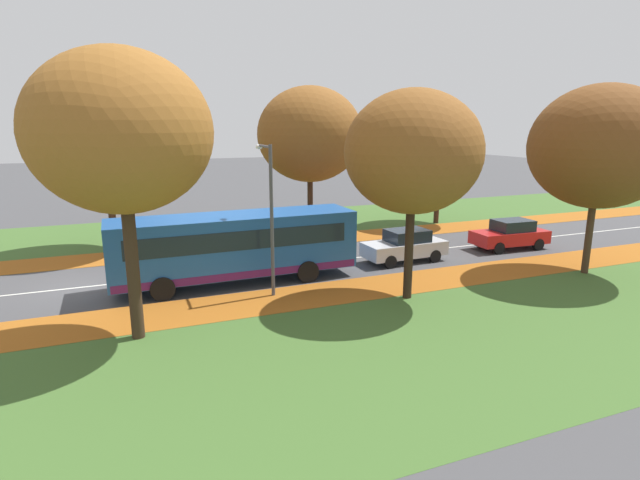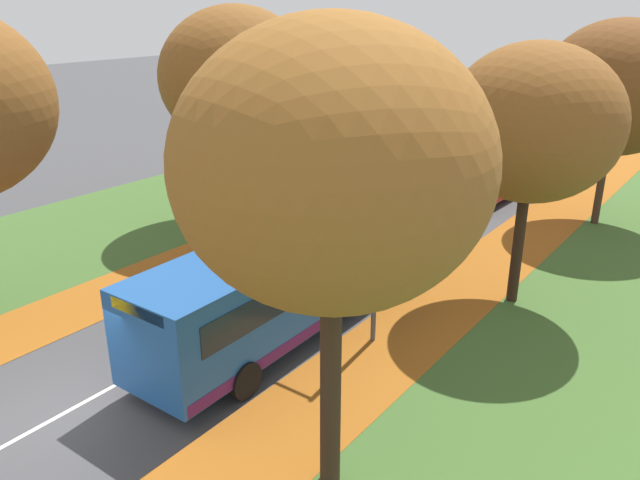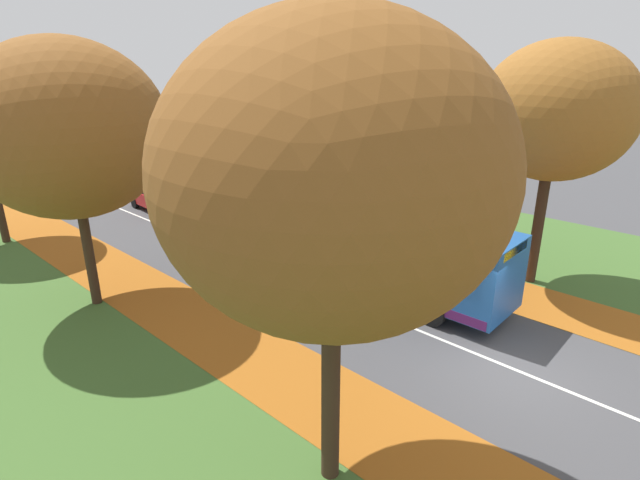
{
  "view_description": "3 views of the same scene",
  "coord_description": "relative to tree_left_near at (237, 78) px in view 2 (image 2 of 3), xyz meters",
  "views": [
    {
      "loc": [
        22.44,
        1.94,
        6.74
      ],
      "look_at": [
        1.77,
        10.22,
        1.56
      ],
      "focal_mm": 28.0,
      "sensor_mm": 36.0,
      "label": 1
    },
    {
      "loc": [
        12.13,
        -6.09,
        9.05
      ],
      "look_at": [
        1.34,
        8.34,
        2.13
      ],
      "focal_mm": 35.0,
      "sensor_mm": 36.0,
      "label": 2
    },
    {
      "loc": [
        -12.52,
        -4.08,
        8.29
      ],
      "look_at": [
        0.44,
        7.96,
        1.81
      ],
      "focal_mm": 28.0,
      "sensor_mm": 36.0,
      "label": 3
    }
  ],
  "objects": [
    {
      "name": "road_centre_line",
      "position": [
        6.2,
        7.24,
        -6.13
      ],
      "size": [
        0.12,
        80.0,
        0.01
      ],
      "primitive_type": "cube",
      "color": "silver",
      "rests_on": "ground"
    },
    {
      "name": "bus",
      "position": [
        7.92,
        -6.46,
        -4.43
      ],
      "size": [
        2.77,
        10.43,
        2.98
      ],
      "color": "#1E5199",
      "rests_on": "ground"
    },
    {
      "name": "tree_right_mid",
      "position": [
        12.56,
        8.89,
        -0.36
      ],
      "size": [
        6.03,
        6.03,
        8.49
      ],
      "color": "#422D1E",
      "rests_on": "ground"
    },
    {
      "name": "ground_plane",
      "position": [
        6.2,
        -12.76,
        -6.13
      ],
      "size": [
        160.0,
        160.0,
        0.0
      ],
      "primitive_type": "plane",
      "color": "#424244"
    },
    {
      "name": "car_silver_lead",
      "position": [
        7.71,
        2.15,
        -5.32
      ],
      "size": [
        1.92,
        4.27,
        1.62
      ],
      "color": "#B7BABF",
      "rests_on": "ground"
    },
    {
      "name": "streetlamp_right",
      "position": [
        9.87,
        -5.46,
        -2.39
      ],
      "size": [
        1.89,
        0.28,
        6.0
      ],
      "color": "#47474C",
      "rests_on": "ground"
    },
    {
      "name": "tree_right_near",
      "position": [
        12.42,
        -0.58,
        -0.41
      ],
      "size": [
        5.17,
        5.17,
        8.06
      ],
      "color": "black",
      "rests_on": "ground"
    },
    {
      "name": "tree_left_mid",
      "position": [
        -0.13,
        9.45,
        -0.23
      ],
      "size": [
        5.34,
        5.34,
        8.31
      ],
      "color": "#382619",
      "rests_on": "ground"
    },
    {
      "name": "leaf_litter_left",
      "position": [
        1.6,
        1.24,
        -6.12
      ],
      "size": [
        2.8,
        60.0,
        0.0
      ],
      "primitive_type": "cube",
      "color": "#9E5619",
      "rests_on": "grass_verge_left"
    },
    {
      "name": "tree_left_near",
      "position": [
        0.0,
        0.0,
        0.0
      ],
      "size": [
        6.32,
        6.32,
        8.98
      ],
      "color": "#382619",
      "rests_on": "ground"
    },
    {
      "name": "car_red_following",
      "position": [
        7.63,
        8.92,
        -5.32
      ],
      "size": [
        1.94,
        4.28,
        1.62
      ],
      "color": "#B21919",
      "rests_on": "ground"
    },
    {
      "name": "leaf_litter_right",
      "position": [
        10.8,
        1.24,
        -6.12
      ],
      "size": [
        2.8,
        60.0,
        0.0
      ],
      "primitive_type": "cube",
      "color": "#9E5619",
      "rests_on": "grass_verge_right"
    },
    {
      "name": "grass_verge_left",
      "position": [
        -3.0,
        7.24,
        -6.13
      ],
      "size": [
        12.0,
        90.0,
        0.01
      ],
      "primitive_type": "cube",
      "color": "#3D6028",
      "rests_on": "ground"
    },
    {
      "name": "tree_right_nearest",
      "position": [
        12.48,
        -10.69,
        0.37
      ],
      "size": [
        5.42,
        5.42,
        8.96
      ],
      "color": "#382619",
      "rests_on": "ground"
    }
  ]
}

